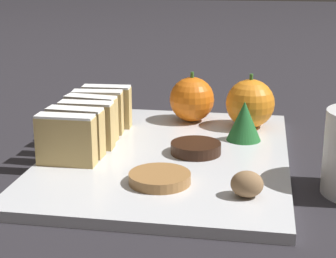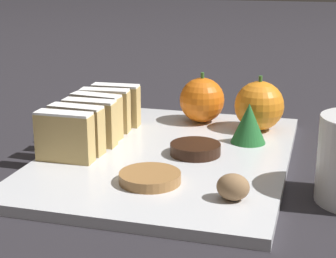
% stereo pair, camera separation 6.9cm
% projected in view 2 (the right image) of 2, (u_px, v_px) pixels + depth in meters
% --- Properties ---
extents(ground_plane, '(6.00, 6.00, 0.00)m').
position_uv_depth(ground_plane, '(168.00, 161.00, 0.71)').
color(ground_plane, '#28262B').
extents(serving_platter, '(0.30, 0.40, 0.01)m').
position_uv_depth(serving_platter, '(168.00, 156.00, 0.70)').
color(serving_platter, silver).
rests_on(serving_platter, ground_plane).
extents(stollen_slice_front, '(0.07, 0.02, 0.06)m').
position_uv_depth(stollen_slice_front, '(65.00, 137.00, 0.66)').
color(stollen_slice_front, tan).
rests_on(stollen_slice_front, serving_platter).
extents(stollen_slice_second, '(0.07, 0.03, 0.06)m').
position_uv_depth(stollen_slice_second, '(76.00, 129.00, 0.69)').
color(stollen_slice_second, tan).
rests_on(stollen_slice_second, serving_platter).
extents(stollen_slice_third, '(0.07, 0.02, 0.06)m').
position_uv_depth(stollen_slice_third, '(89.00, 123.00, 0.72)').
color(stollen_slice_third, tan).
rests_on(stollen_slice_third, serving_platter).
extents(stollen_slice_fourth, '(0.07, 0.03, 0.06)m').
position_uv_depth(stollen_slice_fourth, '(96.00, 116.00, 0.75)').
color(stollen_slice_fourth, tan).
rests_on(stollen_slice_fourth, serving_platter).
extents(stollen_slice_fifth, '(0.07, 0.03, 0.06)m').
position_uv_depth(stollen_slice_fifth, '(105.00, 110.00, 0.78)').
color(stollen_slice_fifth, tan).
rests_on(stollen_slice_fifth, serving_platter).
extents(stollen_slice_sixth, '(0.07, 0.03, 0.06)m').
position_uv_depth(stollen_slice_sixth, '(116.00, 105.00, 0.81)').
color(stollen_slice_sixth, tan).
rests_on(stollen_slice_sixth, serving_platter).
extents(orange_near, '(0.07, 0.07, 0.07)m').
position_uv_depth(orange_near, '(202.00, 100.00, 0.82)').
color(orange_near, orange).
rests_on(orange_near, serving_platter).
extents(orange_far, '(0.07, 0.07, 0.08)m').
position_uv_depth(orange_far, '(259.00, 106.00, 0.79)').
color(orange_far, orange).
rests_on(orange_far, serving_platter).
extents(walnut, '(0.03, 0.03, 0.03)m').
position_uv_depth(walnut, '(233.00, 187.00, 0.56)').
color(walnut, '#8E6B47').
rests_on(walnut, serving_platter).
extents(chocolate_cookie, '(0.06, 0.06, 0.01)m').
position_uv_depth(chocolate_cookie, '(195.00, 149.00, 0.69)').
color(chocolate_cookie, black).
rests_on(chocolate_cookie, serving_platter).
extents(gingerbread_cookie, '(0.07, 0.07, 0.01)m').
position_uv_depth(gingerbread_cookie, '(150.00, 177.00, 0.60)').
color(gingerbread_cookie, '#A3703D').
rests_on(gingerbread_cookie, serving_platter).
extents(evergreen_sprig, '(0.05, 0.05, 0.05)m').
position_uv_depth(evergreen_sprig, '(249.00, 123.00, 0.73)').
color(evergreen_sprig, '#23662D').
rests_on(evergreen_sprig, serving_platter).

